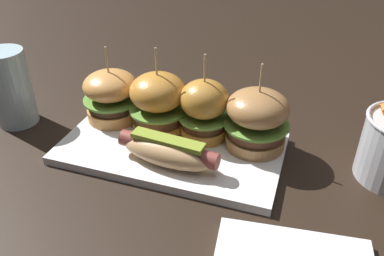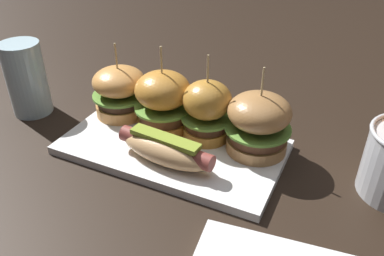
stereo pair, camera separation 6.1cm
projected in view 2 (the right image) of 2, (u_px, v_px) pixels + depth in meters
ground_plane at (173, 150)px, 0.65m from camera, size 3.00×3.00×0.00m
platter_main at (172, 147)px, 0.65m from camera, size 0.36×0.19×0.01m
hot_dog at (166, 149)px, 0.59m from camera, size 0.16×0.07×0.05m
slider_far_left at (120, 91)px, 0.70m from camera, size 0.10×0.10×0.13m
slider_center_left at (163, 100)px, 0.66m from camera, size 0.10×0.10×0.15m
slider_center_right at (207, 110)px, 0.64m from camera, size 0.08×0.08×0.14m
slider_far_right at (258, 123)px, 0.61m from camera, size 0.10×0.10×0.14m
water_glass at (26, 79)px, 0.72m from camera, size 0.07×0.07×0.14m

